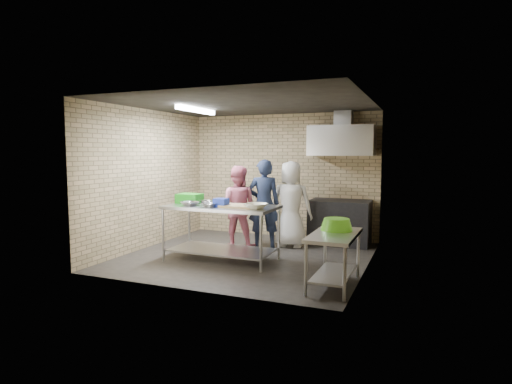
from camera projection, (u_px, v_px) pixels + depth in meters
floor at (247, 256)px, 7.57m from camera, size 4.20×4.20×0.00m
ceiling at (246, 104)px, 7.32m from camera, size 4.20×4.20×0.00m
back_wall at (283, 176)px, 9.29m from camera, size 4.20×0.06×2.70m
front_wall at (187, 191)px, 5.60m from camera, size 4.20×0.06×2.70m
left_wall at (148, 179)px, 8.23m from camera, size 0.06×4.00×2.70m
right_wall at (368, 185)px, 6.66m from camera, size 0.06×4.00×2.70m
prep_table at (221, 233)px, 7.26m from camera, size 1.91×0.95×0.95m
side_counter at (334, 260)px, 5.85m from camera, size 0.60×1.20×0.75m
stove at (340, 222)px, 8.54m from camera, size 1.20×0.70×0.90m
range_hood at (342, 141)px, 8.43m from camera, size 1.30×0.60×0.60m
hood_duct at (344, 118)px, 8.53m from camera, size 0.35×0.30×0.30m
wall_shelf at (358, 150)px, 8.51m from camera, size 0.80×0.20×0.04m
fluorescent_fixture at (196, 110)px, 7.70m from camera, size 0.10×1.25×0.08m
green_crate at (190, 198)px, 7.58m from camera, size 0.42×0.32×0.17m
blue_tub at (221, 202)px, 7.10m from camera, size 0.21×0.21×0.14m
cutting_board at (239, 206)px, 7.07m from camera, size 0.58×0.44×0.03m
mixing_bowl_a at (190, 204)px, 7.22m from camera, size 0.36×0.36×0.07m
mixing_bowl_b at (207, 203)px, 7.37m from camera, size 0.28×0.28×0.07m
mixing_bowl_c at (210, 205)px, 7.05m from camera, size 0.33×0.33×0.07m
ceramic_bowl at (256, 206)px, 6.81m from camera, size 0.44×0.44×0.09m
green_basin at (337, 224)px, 6.04m from camera, size 0.46×0.46×0.17m
bottle_red at (346, 144)px, 8.60m from camera, size 0.07×0.07×0.18m
man_navy at (264, 204)px, 8.24m from camera, size 0.75×0.64×1.73m
woman_pink at (237, 207)px, 8.26m from camera, size 0.88×0.75×1.61m
woman_white at (291, 204)px, 8.29m from camera, size 0.88×0.61×1.70m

